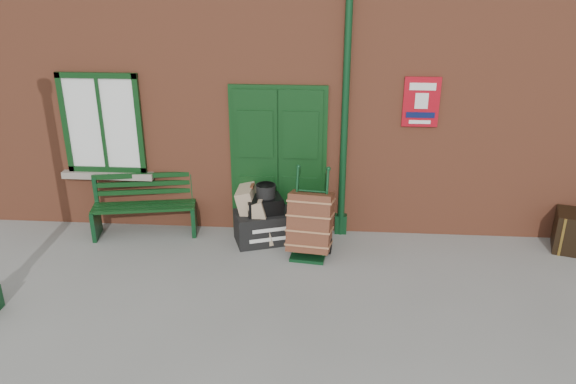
{
  "coord_description": "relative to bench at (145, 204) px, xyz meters",
  "views": [
    {
      "loc": [
        0.42,
        -6.32,
        3.87
      ],
      "look_at": [
        -0.09,
        0.6,
        1.0
      ],
      "focal_mm": 35.0,
      "sensor_mm": 36.0,
      "label": 1
    }
  ],
  "objects": [
    {
      "name": "porter_trolley",
      "position": [
        2.52,
        -0.49,
        0.0
      ],
      "size": [
        0.67,
        0.71,
        1.23
      ],
      "rotation": [
        0.0,
        0.0,
        -0.13
      ],
      "color": "#0E381B",
      "rests_on": "ground"
    },
    {
      "name": "ground",
      "position": [
        2.32,
        -1.25,
        -0.47
      ],
      "size": [
        80.0,
        80.0,
        0.0
      ],
      "primitive_type": "plane",
      "color": "gray",
      "rests_on": "ground"
    },
    {
      "name": "bench",
      "position": [
        0.0,
        0.0,
        0.0
      ],
      "size": [
        1.58,
        0.73,
        0.94
      ],
      "rotation": [
        0.0,
        0.0,
        0.18
      ],
      "color": "#0D3312",
      "rests_on": "ground"
    },
    {
      "name": "suitcase_front",
      "position": [
        1.81,
        -0.15,
        -0.12
      ],
      "size": [
        0.38,
        0.52,
        0.72
      ],
      "primitive_type": "cube",
      "rotation": [
        0.0,
        -0.25,
        -0.02
      ],
      "color": "tan",
      "rests_on": "ground"
    },
    {
      "name": "station_building",
      "position": [
        2.31,
        2.24,
        1.69
      ],
      "size": [
        10.3,
        4.3,
        4.36
      ],
      "color": "#994D31",
      "rests_on": "ground"
    },
    {
      "name": "strongbox",
      "position": [
        1.83,
        -0.15,
        0.11
      ],
      "size": [
        0.61,
        0.52,
        0.23
      ],
      "primitive_type": "cube",
      "rotation": [
        0.0,
        0.0,
        0.34
      ],
      "color": "black",
      "rests_on": "houdini_trunk"
    },
    {
      "name": "hatbox",
      "position": [
        1.86,
        -0.12,
        0.32
      ],
      "size": [
        0.36,
        0.36,
        0.19
      ],
      "primitive_type": "cylinder",
      "rotation": [
        0.0,
        0.0,
        0.34
      ],
      "color": "black",
      "rests_on": "strongbox"
    },
    {
      "name": "houdini_trunk",
      "position": [
        1.88,
        -0.15,
        -0.24
      ],
      "size": [
        1.05,
        0.79,
        0.47
      ],
      "primitive_type": "cube",
      "rotation": [
        0.0,
        0.0,
        0.34
      ],
      "color": "black",
      "rests_on": "ground"
    },
    {
      "name": "suitcase_back",
      "position": [
        1.63,
        -0.05,
        -0.06
      ],
      "size": [
        0.41,
        0.58,
        0.83
      ],
      "primitive_type": "cube",
      "rotation": [
        0.0,
        -0.22,
        -0.02
      ],
      "color": "tan",
      "rests_on": "ground"
    }
  ]
}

